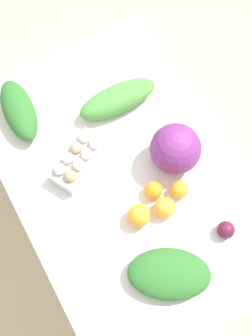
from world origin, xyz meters
name	(u,v)px	position (x,y,z in m)	size (l,w,h in m)	color
ground_plane	(126,224)	(0.00, 0.00, 0.00)	(8.00, 8.00, 0.00)	#C6B289
dining_table	(126,181)	(0.00, 0.00, 0.66)	(1.24, 0.84, 0.78)	silver
cabbage_purple	(175,149)	(-0.05, -0.17, 0.87)	(0.19, 0.19, 0.19)	#7A2D75
egg_carton	(79,160)	(0.11, 0.14, 0.82)	(0.20, 0.26, 0.09)	#B7B7B2
greens_bunch_beet_tops	(118,99)	(0.26, -0.12, 0.83)	(0.33, 0.12, 0.10)	#4C933D
greens_bunch_chard	(19,110)	(0.41, 0.24, 0.83)	(0.29, 0.12, 0.10)	#2D6B28
greens_bunch_kale	(169,274)	(-0.40, 0.07, 0.82)	(0.27, 0.17, 0.08)	#2D6B28
beet_root	(226,230)	(-0.37, -0.18, 0.81)	(0.06, 0.06, 0.06)	#5B1933
orange_0	(154,190)	(-0.13, -0.04, 0.81)	(0.07, 0.07, 0.07)	orange
orange_1	(139,215)	(-0.18, 0.06, 0.82)	(0.08, 0.08, 0.08)	orange
orange_2	(180,189)	(-0.17, -0.12, 0.81)	(0.07, 0.07, 0.07)	orange
orange_3	(165,207)	(-0.20, -0.04, 0.81)	(0.07, 0.07, 0.07)	#F9A833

